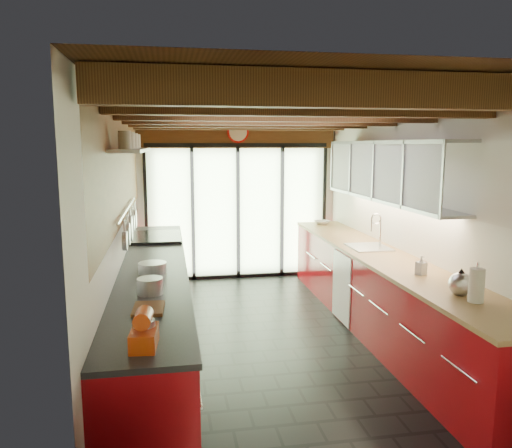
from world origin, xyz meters
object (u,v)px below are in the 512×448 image
at_px(stand_mixer, 144,331).
at_px(bowl, 322,222).
at_px(paper_towel, 476,286).
at_px(kettle, 461,283).
at_px(soap_bottle, 421,265).

bearing_deg(stand_mixer, bowl, 60.22).
bearing_deg(bowl, paper_towel, -90.00).
height_order(kettle, soap_bottle, kettle).
bearing_deg(stand_mixer, paper_towel, 9.76).
height_order(stand_mixer, kettle, stand_mixer).
bearing_deg(soap_bottle, bowl, 90.00).
bearing_deg(soap_bottle, kettle, -90.00).
bearing_deg(paper_towel, bowl, 90.00).
bearing_deg(paper_towel, kettle, 90.00).
bearing_deg(kettle, stand_mixer, -165.67).
bearing_deg(stand_mixer, kettle, 14.33).
distance_m(paper_towel, soap_bottle, 0.87).
bearing_deg(kettle, soap_bottle, 90.00).
distance_m(kettle, bowl, 3.79).
height_order(stand_mixer, soap_bottle, stand_mixer).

